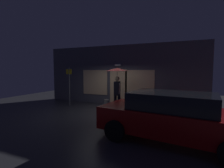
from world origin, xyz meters
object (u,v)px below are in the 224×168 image
object	(u,v)px
parked_car	(172,116)
street_sign_post	(69,84)
person_with_umbrella	(117,78)
sidewalk_bollard	(106,103)

from	to	relation	value
parked_car	street_sign_post	bearing A→B (deg)	160.45
parked_car	person_with_umbrella	bearing A→B (deg)	143.23
street_sign_post	sidewalk_bollard	bearing A→B (deg)	7.85
person_with_umbrella	sidewalk_bollard	distance (m)	1.89
person_with_umbrella	parked_car	xyz separation A→B (m)	(2.79, -2.73, -0.99)
person_with_umbrella	sidewalk_bollard	world-z (taller)	person_with_umbrella
parked_car	sidewalk_bollard	world-z (taller)	parked_car
parked_car	street_sign_post	xyz separation A→B (m)	(-6.03, 3.09, 0.56)
person_with_umbrella	sidewalk_bollard	xyz separation A→B (m)	(-0.91, 0.68, -1.51)
parked_car	sidewalk_bollard	bearing A→B (deg)	144.96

